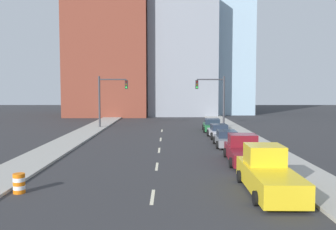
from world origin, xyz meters
TOP-DOWN VIEW (x-y plane):
  - sidewalk_left at (-8.43, 45.48)m, footprint 3.00×90.97m
  - sidewalk_right at (8.43, 45.48)m, footprint 3.00×90.97m
  - lane_stripe_at_9m at (0.00, 8.91)m, footprint 0.16×2.40m
  - lane_stripe_at_16m at (0.00, 15.56)m, footprint 0.16×2.40m
  - lane_stripe_at_22m at (0.00, 21.75)m, footprint 0.16×2.40m
  - lane_stripe_at_28m at (0.00, 28.01)m, footprint 0.16×2.40m
  - lane_stripe_at_35m at (0.00, 35.43)m, footprint 0.16×2.40m
  - building_brick_left at (-9.88, 61.29)m, footprint 14.00×16.00m
  - building_office_center at (3.25, 65.29)m, footprint 12.00×20.00m
  - building_glass_right at (9.97, 69.29)m, footprint 13.00×20.00m
  - traffic_signal_left at (-6.82, 38.31)m, footprint 3.65×0.35m
  - traffic_signal_right at (6.67, 38.31)m, footprint 3.65×0.35m
  - traffic_barrel at (-6.39, 9.51)m, footprint 0.56×0.56m
  - pickup_truck_yellow at (5.53, 9.75)m, footprint 2.37×6.35m
  - pickup_truck_maroon at (5.86, 17.08)m, footprint 2.61×5.97m
  - sedan_gray at (5.75, 23.85)m, footprint 2.17×4.67m
  - sedan_silver at (5.80, 29.11)m, footprint 2.14×4.26m
  - sedan_green at (5.81, 34.95)m, footprint 2.32×4.59m

SIDE VIEW (x-z plane):
  - lane_stripe_at_9m at x=0.00m, z-range 0.00..0.01m
  - lane_stripe_at_16m at x=0.00m, z-range 0.00..0.01m
  - lane_stripe_at_22m at x=0.00m, z-range 0.00..0.01m
  - lane_stripe_at_28m at x=0.00m, z-range 0.00..0.01m
  - lane_stripe_at_35m at x=0.00m, z-range 0.00..0.01m
  - sidewalk_left at x=-8.43m, z-range 0.00..0.16m
  - sidewalk_right at x=8.43m, z-range 0.00..0.16m
  - traffic_barrel at x=-6.39m, z-range 0.00..0.95m
  - sedan_gray at x=5.75m, z-range -0.05..1.30m
  - sedan_silver at x=5.80m, z-range -0.05..1.33m
  - sedan_green at x=5.81m, z-range -0.07..1.38m
  - pickup_truck_maroon at x=5.86m, z-range -0.16..1.64m
  - pickup_truck_yellow at x=5.53m, z-range -0.21..1.96m
  - traffic_signal_left at x=-6.82m, z-range 0.89..7.32m
  - traffic_signal_right at x=6.67m, z-range 0.89..7.32m
  - building_brick_left at x=-9.88m, z-range 0.00..20.72m
  - building_office_center at x=3.25m, z-range 0.00..20.99m
  - building_glass_right at x=9.97m, z-range 0.00..39.61m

